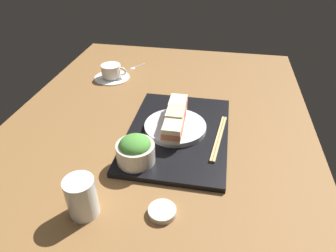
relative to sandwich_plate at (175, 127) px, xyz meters
The scene contains 12 objects.
ground_plane 7.96cm from the sandwich_plate, 69.00° to the left, with size 140.00×100.00×3.00cm, color brown.
serving_tray 2.10cm from the sandwich_plate, 130.72° to the right, with size 43.55×30.26×1.58cm, color black.
sandwich_plate is the anchor object (origin of this frame).
sandwich_near 7.16cm from the sandwich_plate, behind, with size 7.56×5.61×4.77cm.
sandwich_middle 3.45cm from the sandwich_plate, ahead, with size 7.58×5.71×5.29cm.
sandwich_far 7.30cm from the sandwich_plate, ahead, with size 7.60×5.47×5.35cm.
salad_bowl 18.54cm from the sandwich_plate, 154.31° to the left, with size 10.32×10.32×7.71cm.
chopsticks_pair 13.76cm from the sandwich_plate, 100.53° to the right, with size 22.65×4.08×0.70cm.
coffee_cup 47.00cm from the sandwich_plate, 43.63° to the left, with size 14.74×14.74×5.84cm.
drinking_glass 37.48cm from the sandwich_plate, 155.74° to the left, with size 6.83×6.83×9.88cm, color silver.
small_sauce_dish 31.46cm from the sandwich_plate, behind, with size 6.47×6.47×1.48cm, color beige.
teaspoon 52.69cm from the sandwich_plate, 29.77° to the left, with size 7.82×6.12×0.80cm.
Camera 1 is at (-77.92, -18.13, 55.67)cm, focal length 32.24 mm.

